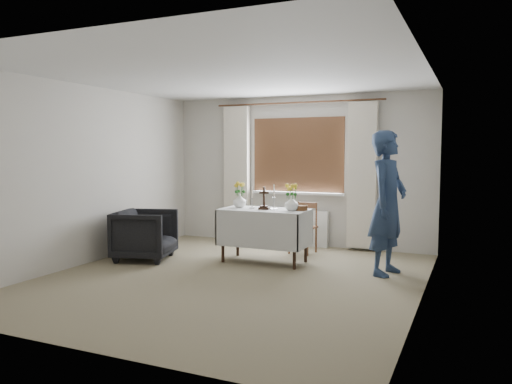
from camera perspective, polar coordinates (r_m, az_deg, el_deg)
ground at (r=6.31m, az=-2.79°, el=-9.83°), size 5.00×5.00×0.00m
altar_table at (r=7.12m, az=0.96°, el=-5.02°), size 1.24×0.64×0.76m
wooden_chair at (r=7.78m, az=5.37°, el=-4.11°), size 0.41×0.41×0.79m
armchair at (r=7.47m, az=-12.56°, el=-4.79°), size 0.99×0.97×0.73m
person at (r=6.57m, az=14.83°, el=-1.22°), size 0.58×0.76×1.85m
radiator at (r=8.44m, az=4.62°, el=-4.06°), size 1.10×0.10×0.60m
wooden_cross at (r=7.02m, az=0.93°, el=-0.72°), size 0.16×0.13×0.32m
candlestick_left at (r=7.11m, az=-0.46°, el=-0.66°), size 0.12×0.12×0.32m
candlestick_right at (r=7.01m, az=2.06°, el=-0.57°), size 0.12×0.12×0.36m
flower_vase_left at (r=7.28m, az=-1.88°, el=-0.98°), size 0.21×0.21×0.20m
flower_vase_right at (r=6.90m, az=4.08°, el=-1.32°), size 0.24×0.24×0.20m
wicker_basket at (r=6.96m, az=5.19°, el=-1.81°), size 0.20×0.20×0.07m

